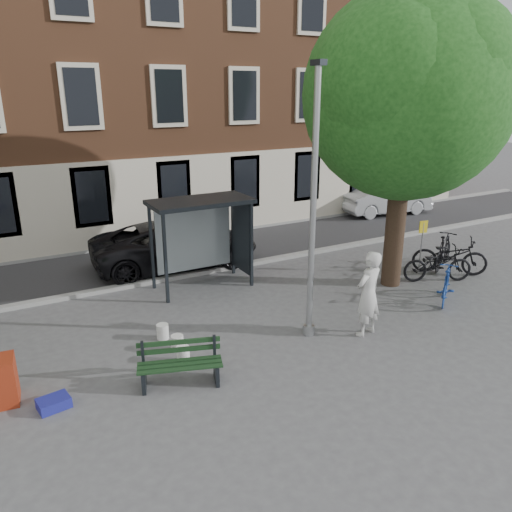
{
  "coord_description": "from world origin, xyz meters",
  "views": [
    {
      "loc": [
        -6.26,
        -8.73,
        5.55
      ],
      "look_at": [
        -0.28,
        2.09,
        1.4
      ],
      "focal_mm": 35.0,
      "sensor_mm": 36.0,
      "label": 1
    }
  ],
  "objects": [
    {
      "name": "bike_a",
      "position": [
        5.38,
        1.0,
        0.55
      ],
      "size": [
        2.19,
        1.53,
        1.09
      ],
      "primitive_type": "imported",
      "rotation": [
        0.0,
        0.0,
        1.14
      ],
      "color": "black",
      "rests_on": "ground"
    },
    {
      "name": "curb_far",
      "position": [
        0.0,
        9.0,
        0.06
      ],
      "size": [
        40.0,
        0.25,
        0.12
      ],
      "primitive_type": "cube",
      "color": "gray",
      "rests_on": "ground"
    },
    {
      "name": "bike_c",
      "position": [
        6.24,
        1.3,
        0.59
      ],
      "size": [
        2.2,
        2.09,
        1.18
      ],
      "primitive_type": "imported",
      "rotation": [
        0.0,
        0.0,
        0.84
      ],
      "color": "black",
      "rests_on": "ground"
    },
    {
      "name": "bucket_a",
      "position": [
        -3.07,
        0.25,
        0.18
      ],
      "size": [
        0.29,
        0.29,
        0.36
      ],
      "primitive_type": "cylinder",
      "rotation": [
        0.0,
        0.0,
        0.03
      ],
      "color": "white",
      "rests_on": "ground"
    },
    {
      "name": "notice_sign",
      "position": [
        5.46,
        1.78,
        1.19
      ],
      "size": [
        0.29,
        0.07,
        1.7
      ],
      "rotation": [
        0.0,
        0.0,
        -0.16
      ],
      "color": "#9EA0A3",
      "rests_on": "ground"
    },
    {
      "name": "blue_crate",
      "position": [
        -5.73,
        -0.13,
        0.1
      ],
      "size": [
        0.61,
        0.49,
        0.2
      ],
      "primitive_type": "cube",
      "rotation": [
        0.0,
        0.0,
        0.17
      ],
      "color": "navy",
      "rests_on": "ground"
    },
    {
      "name": "car_dark",
      "position": [
        -1.04,
        6.13,
        0.75
      ],
      "size": [
        5.51,
        2.8,
        1.49
      ],
      "primitive_type": "imported",
      "rotation": [
        0.0,
        0.0,
        1.51
      ],
      "color": "black",
      "rests_on": "ground"
    },
    {
      "name": "curb_near",
      "position": [
        0.0,
        5.0,
        0.06
      ],
      "size": [
        40.0,
        0.25,
        0.12
      ],
      "primitive_type": "cube",
      "color": "gray",
      "rests_on": "ground"
    },
    {
      "name": "bike_b",
      "position": [
        4.37,
        -0.21,
        0.51
      ],
      "size": [
        1.63,
        1.4,
        1.01
      ],
      "primitive_type": "imported",
      "rotation": [
        0.0,
        0.0,
        2.22
      ],
      "color": "navy",
      "rests_on": "ground"
    },
    {
      "name": "tree_right",
      "position": [
        4.01,
        1.38,
        5.62
      ],
      "size": [
        5.76,
        5.6,
        8.2
      ],
      "color": "black",
      "rests_on": "ground"
    },
    {
      "name": "road",
      "position": [
        0.0,
        7.0,
        0.01
      ],
      "size": [
        40.0,
        4.0,
        0.01
      ],
      "primitive_type": "cube",
      "color": "#28282B",
      "rests_on": "ground"
    },
    {
      "name": "car_silver",
      "position": [
        10.04,
        8.25,
        0.7
      ],
      "size": [
        4.43,
        2.04,
        1.41
      ],
      "primitive_type": "imported",
      "rotation": [
        0.0,
        0.0,
        1.44
      ],
      "color": "#B1B3B9",
      "rests_on": "ground"
    },
    {
      "name": "bus_shelter",
      "position": [
        -0.61,
        4.11,
        1.92
      ],
      "size": [
        2.85,
        1.45,
        2.62
      ],
      "color": "#1E2328",
      "rests_on": "ground"
    },
    {
      "name": "building_row",
      "position": [
        0.0,
        13.0,
        7.0
      ],
      "size": [
        30.0,
        8.0,
        14.0
      ],
      "primitive_type": "cube",
      "color": "brown",
      "rests_on": "ground"
    },
    {
      "name": "bucket_c",
      "position": [
        -3.1,
        1.47,
        0.18
      ],
      "size": [
        0.37,
        0.37,
        0.36
      ],
      "primitive_type": "cylinder",
      "rotation": [
        0.0,
        0.0,
        -0.43
      ],
      "color": "silver",
      "rests_on": "ground"
    },
    {
      "name": "bike_d",
      "position": [
        6.5,
        1.77,
        0.57
      ],
      "size": [
        1.93,
        1.39,
        1.15
      ],
      "primitive_type": "imported",
      "rotation": [
        0.0,
        0.0,
        2.07
      ],
      "color": "black",
      "rests_on": "ground"
    },
    {
      "name": "painter",
      "position": [
        1.2,
        -0.64,
        1.03
      ],
      "size": [
        0.85,
        0.66,
        2.06
      ],
      "primitive_type": "imported",
      "rotation": [
        0.0,
        0.0,
        3.38
      ],
      "color": "silver",
      "rests_on": "ground"
    },
    {
      "name": "bench",
      "position": [
        -3.41,
        -0.49,
        0.39
      ],
      "size": [
        1.72,
        1.01,
        0.85
      ],
      "rotation": [
        0.0,
        0.0,
        -0.32
      ],
      "color": "#1E2328",
      "rests_on": "ground"
    },
    {
      "name": "ground",
      "position": [
        0.0,
        0.0,
        0.0
      ],
      "size": [
        90.0,
        90.0,
        0.0
      ],
      "primitive_type": "plane",
      "color": "#4C4C4F",
      "rests_on": "ground"
    },
    {
      "name": "lamppost",
      "position": [
        0.0,
        0.0,
        2.78
      ],
      "size": [
        0.28,
        0.35,
        6.11
      ],
      "color": "#9EA0A3",
      "rests_on": "ground"
    },
    {
      "name": "bucket_b",
      "position": [
        -3.0,
        0.78,
        0.18
      ],
      "size": [
        0.36,
        0.36,
        0.36
      ],
      "primitive_type": "cylinder",
      "rotation": [
        0.0,
        0.0,
        -0.38
      ],
      "color": "silver",
      "rests_on": "ground"
    }
  ]
}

